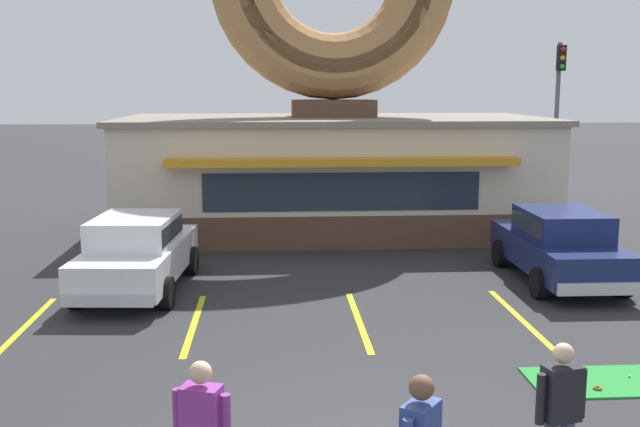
{
  "coord_description": "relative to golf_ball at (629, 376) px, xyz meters",
  "views": [
    {
      "loc": [
        -1.02,
        -8.13,
        4.23
      ],
      "look_at": [
        -0.18,
        5.0,
        2.0
      ],
      "focal_mm": 42.0,
      "sensor_mm": 36.0,
      "label": 1
    }
  ],
  "objects": [
    {
      "name": "parking_stripe_far_left",
      "position": [
        -9.64,
        3.04,
        -0.05
      ],
      "size": [
        0.12,
        3.6,
        0.01
      ],
      "primitive_type": "cube",
      "color": "yellow",
      "rests_on": "ground"
    },
    {
      "name": "mini_donut_near_left",
      "position": [
        -0.66,
        -0.41,
        -0.0
      ],
      "size": [
        0.13,
        0.13,
        0.04
      ],
      "primitive_type": "torus",
      "color": "brown",
      "rests_on": "putting_mat"
    },
    {
      "name": "parking_stripe_centre",
      "position": [
        -0.64,
        3.04,
        -0.05
      ],
      "size": [
        0.12,
        3.6,
        0.01
      ],
      "primitive_type": "cube",
      "color": "yellow",
      "rests_on": "ground"
    },
    {
      "name": "pedestrian_hooded_kid",
      "position": [
        -2.23,
        -2.95,
        0.86
      ],
      "size": [
        0.58,
        0.33,
        1.64
      ],
      "color": "#474C66",
      "rests_on": "ground"
    },
    {
      "name": "parking_stripe_left",
      "position": [
        -6.64,
        3.04,
        -0.05
      ],
      "size": [
        0.12,
        3.6,
        0.01
      ],
      "primitive_type": "cube",
      "color": "yellow",
      "rests_on": "ground"
    },
    {
      "name": "car_white",
      "position": [
        -8.04,
        5.36,
        0.82
      ],
      "size": [
        2.22,
        4.67,
        1.6
      ],
      "color": "silver",
      "rests_on": "ground"
    },
    {
      "name": "trash_bin",
      "position": [
        -9.19,
        9.24,
        0.45
      ],
      "size": [
        0.57,
        0.57,
        0.97
      ],
      "color": "#51565B",
      "rests_on": "ground"
    },
    {
      "name": "traffic_light_pole",
      "position": [
        5.13,
        16.61,
        3.66
      ],
      "size": [
        0.28,
        0.47,
        5.8
      ],
      "color": "#595B60",
      "rests_on": "ground"
    },
    {
      "name": "parking_stripe_mid_left",
      "position": [
        -3.64,
        3.04,
        -0.05
      ],
      "size": [
        0.12,
        3.6,
        0.01
      ],
      "primitive_type": "cube",
      "color": "yellow",
      "rests_on": "ground"
    },
    {
      "name": "donut_shop_building",
      "position": [
        -3.4,
        11.98,
        3.69
      ],
      "size": [
        12.3,
        6.75,
        10.96
      ],
      "color": "brown",
      "rests_on": "ground"
    },
    {
      "name": "golf_ball",
      "position": [
        0.0,
        0.0,
        0.0
      ],
      "size": [
        0.04,
        0.04,
        0.04
      ],
      "primitive_type": "sphere",
      "color": "white",
      "rests_on": "putting_mat"
    },
    {
      "name": "car_navy",
      "position": [
        1.05,
        5.55,
        0.82
      ],
      "size": [
        2.01,
        4.57,
        1.6
      ],
      "color": "navy",
      "rests_on": "ground"
    }
  ]
}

